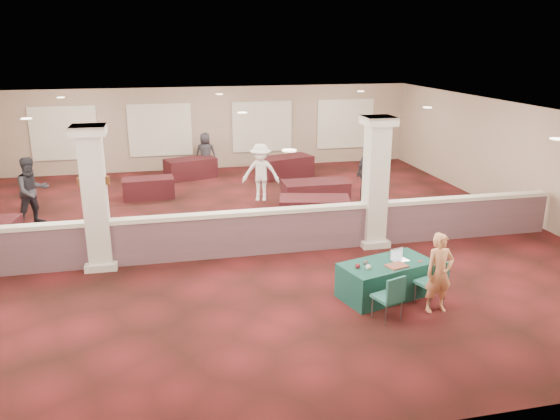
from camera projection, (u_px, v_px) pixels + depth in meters
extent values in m
plane|color=#471113|center=(245.00, 233.00, 14.47)|extent=(16.00, 16.00, 0.00)
cube|color=gray|center=(212.00, 128.00, 21.45)|extent=(16.00, 0.04, 3.20)
cube|color=gray|center=(347.00, 328.00, 6.54)|extent=(16.00, 0.04, 3.20)
cube|color=gray|center=(519.00, 161.00, 15.66)|extent=(0.04, 16.00, 3.20)
cube|color=white|center=(242.00, 112.00, 13.52)|extent=(16.00, 16.00, 0.02)
cube|color=brown|center=(254.00, 234.00, 12.93)|extent=(15.60, 0.20, 1.00)
cube|color=beige|center=(254.00, 212.00, 12.76)|extent=(15.60, 0.28, 0.10)
cube|color=beige|center=(95.00, 199.00, 11.87)|extent=(0.50, 0.50, 3.20)
cube|color=beige|center=(102.00, 263.00, 12.32)|extent=(0.70, 0.70, 0.16)
cube|color=beige|center=(88.00, 130.00, 11.43)|extent=(0.72, 0.72, 0.20)
cube|color=beige|center=(375.00, 183.00, 13.22)|extent=(0.50, 0.50, 3.20)
cube|color=beige|center=(372.00, 241.00, 13.67)|extent=(0.70, 0.70, 0.16)
cube|color=beige|center=(379.00, 121.00, 12.78)|extent=(0.72, 0.72, 0.20)
cylinder|color=brown|center=(80.00, 182.00, 11.69)|extent=(0.12, 0.12, 0.18)
cylinder|color=white|center=(80.00, 182.00, 11.69)|extent=(0.09, 0.09, 0.10)
cylinder|color=brown|center=(107.00, 180.00, 11.81)|extent=(0.12, 0.12, 0.18)
cylinder|color=white|center=(107.00, 180.00, 11.81)|extent=(0.09, 0.09, 0.10)
cube|color=#103B33|center=(386.00, 279.00, 10.86)|extent=(2.01, 1.38, 0.70)
cube|color=#1D5550|center=(431.00, 283.00, 10.43)|extent=(0.59, 0.59, 0.06)
cube|color=#1D5550|center=(440.00, 275.00, 10.18)|extent=(0.44, 0.19, 0.45)
cylinder|color=slate|center=(430.00, 301.00, 10.25)|extent=(0.03, 0.03, 0.43)
cylinder|color=slate|center=(444.00, 296.00, 10.44)|extent=(0.03, 0.03, 0.43)
cylinder|color=slate|center=(415.00, 293.00, 10.56)|extent=(0.03, 0.03, 0.43)
cylinder|color=slate|center=(429.00, 289.00, 10.76)|extent=(0.03, 0.03, 0.43)
cube|color=#1D5550|center=(387.00, 297.00, 9.90)|extent=(0.57, 0.57, 0.06)
cube|color=#1D5550|center=(396.00, 289.00, 9.66)|extent=(0.42, 0.18, 0.43)
cylinder|color=slate|center=(386.00, 316.00, 9.72)|extent=(0.03, 0.03, 0.41)
cylinder|color=slate|center=(401.00, 311.00, 9.90)|extent=(0.03, 0.03, 0.41)
cylinder|color=slate|center=(372.00, 307.00, 10.02)|extent=(0.03, 0.03, 0.41)
cylinder|color=slate|center=(387.00, 303.00, 10.21)|extent=(0.03, 0.03, 0.41)
imported|color=#F2A169|center=(439.00, 273.00, 10.12)|extent=(0.57, 0.40, 1.54)
cube|color=black|center=(314.00, 211.00, 15.05)|extent=(2.09, 1.38, 0.78)
cube|color=black|center=(315.00, 194.00, 16.69)|extent=(1.99, 1.02, 0.80)
cube|color=black|center=(149.00, 188.00, 17.67)|extent=(1.66, 0.89, 0.66)
cube|color=black|center=(191.00, 168.00, 20.22)|extent=(2.00, 1.40, 0.73)
cube|color=black|center=(286.00, 167.00, 20.36)|extent=(2.11, 1.46, 0.78)
imported|color=black|center=(32.00, 191.00, 14.97)|extent=(1.03, 0.93, 1.89)
imported|color=white|center=(261.00, 172.00, 17.21)|extent=(1.27, 0.84, 1.83)
imported|color=black|center=(366.00, 173.00, 17.38)|extent=(1.09, 1.04, 1.74)
imported|color=black|center=(206.00, 154.00, 20.68)|extent=(0.82, 0.50, 1.59)
cube|color=silver|center=(400.00, 260.00, 10.84)|extent=(0.37, 0.30, 0.02)
cube|color=silver|center=(397.00, 253.00, 10.90)|extent=(0.31, 0.10, 0.21)
cube|color=silver|center=(397.00, 254.00, 10.90)|extent=(0.28, 0.08, 0.18)
cube|color=#C5411F|center=(397.00, 266.00, 10.57)|extent=(0.45, 0.38, 0.03)
sphere|color=#F2DEC7|center=(368.00, 267.00, 10.42)|extent=(0.11, 0.11, 0.11)
sphere|color=maroon|center=(358.00, 266.00, 10.47)|extent=(0.10, 0.10, 0.10)
sphere|color=#4F5054|center=(366.00, 262.00, 10.64)|extent=(0.10, 0.10, 0.10)
cube|color=red|center=(420.00, 261.00, 10.81)|extent=(0.12, 0.06, 0.01)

